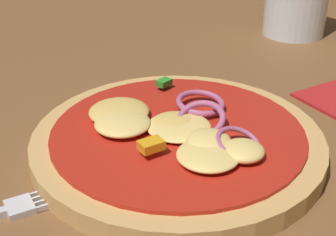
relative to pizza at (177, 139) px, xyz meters
name	(u,v)px	position (x,y,z in m)	size (l,w,h in m)	color
dining_table	(180,138)	(0.02, 0.04, -0.03)	(1.43, 1.03, 0.03)	brown
pizza	(177,139)	(0.00, 0.00, 0.00)	(0.23, 0.23, 0.04)	tan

